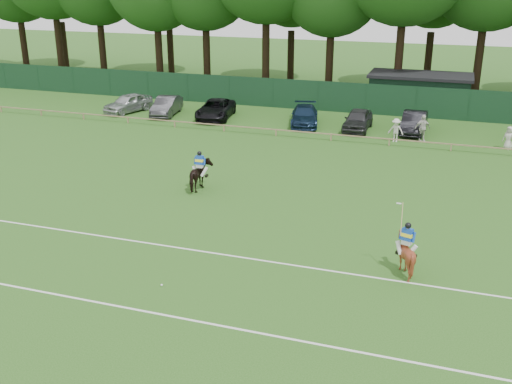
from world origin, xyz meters
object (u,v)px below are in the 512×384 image
at_px(horse_chestnut, 405,255).
at_px(polo_ball, 162,285).
at_px(suv_black, 216,109).
at_px(utility_shed, 419,92).
at_px(sedan_silver, 128,103).
at_px(hatch_grey, 358,120).
at_px(horse_dark, 200,176).
at_px(spectator_right, 509,138).
at_px(estate_black, 414,122).
at_px(sedan_grey, 167,106).
at_px(sedan_navy, 305,116).
at_px(spectator_left, 396,130).
at_px(spectator_mid, 422,128).

bearing_deg(horse_chestnut, polo_ball, 43.67).
bearing_deg(suv_black, horse_chestnut, -61.08).
bearing_deg(suv_black, utility_shed, 20.16).
bearing_deg(sedan_silver, hatch_grey, 18.13).
bearing_deg(horse_dark, spectator_right, -142.44).
distance_m(suv_black, hatch_grey, 11.39).
distance_m(horse_dark, spectator_right, 21.18).
xyz_separation_m(hatch_grey, spectator_right, (10.29, -1.94, 0.01)).
bearing_deg(estate_black, spectator_right, -19.66).
bearing_deg(sedan_grey, sedan_navy, -8.21).
bearing_deg(sedan_silver, polo_ball, -40.20).
xyz_separation_m(suv_black, sedan_navy, (7.27, 0.15, -0.02)).
relative_size(spectator_left, spectator_right, 1.06).
bearing_deg(horse_chestnut, spectator_right, -85.23).
relative_size(estate_black, spectator_left, 2.85).
distance_m(sedan_silver, suv_black, 7.76).
distance_m(spectator_right, polo_ball, 27.32).
xyz_separation_m(suv_black, hatch_grey, (11.39, -0.10, 0.03)).
xyz_separation_m(sedan_silver, estate_black, (23.14, 0.59, -0.00)).
height_order(horse_chestnut, sedan_silver, horse_chestnut).
relative_size(hatch_grey, spectator_right, 2.90).
xyz_separation_m(sedan_silver, suv_black, (7.75, 0.23, -0.03)).
xyz_separation_m(horse_dark, sedan_grey, (-9.73, 15.52, -0.05)).
bearing_deg(utility_shed, polo_ball, -101.31).
bearing_deg(hatch_grey, spectator_right, -10.12).
distance_m(estate_black, utility_shed, 8.03).
bearing_deg(sedan_silver, horse_dark, -31.70).
bearing_deg(suv_black, sedan_navy, -7.53).
relative_size(suv_black, estate_black, 1.14).
xyz_separation_m(hatch_grey, estate_black, (4.00, 0.46, 0.00)).
distance_m(spectator_left, polo_ball, 24.12).
bearing_deg(spectator_left, estate_black, 76.10).
xyz_separation_m(sedan_silver, spectator_mid, (23.88, -1.64, 0.17)).
height_order(hatch_grey, spectator_right, spectator_right).
relative_size(spectator_mid, polo_ball, 20.77).
bearing_deg(spectator_right, horse_dark, -110.48).
distance_m(suv_black, sedan_navy, 7.27).
bearing_deg(utility_shed, sedan_grey, -156.25).
bearing_deg(suv_black, spectator_right, -14.10).
bearing_deg(hatch_grey, horse_chestnut, -75.36).
xyz_separation_m(suv_black, spectator_mid, (16.13, -1.87, 0.20)).
relative_size(horse_dark, utility_shed, 0.23).
xyz_separation_m(horse_dark, sedan_silver, (-13.24, 15.46, -0.04)).
height_order(suv_black, sedan_navy, suv_black).
distance_m(horse_chestnut, estate_black, 22.24).
distance_m(suv_black, spectator_right, 21.77).
distance_m(sedan_navy, spectator_mid, 9.09).
distance_m(spectator_right, utility_shed, 12.30).
height_order(spectator_mid, spectator_right, spectator_mid).
bearing_deg(utility_shed, hatch_grey, -113.91).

